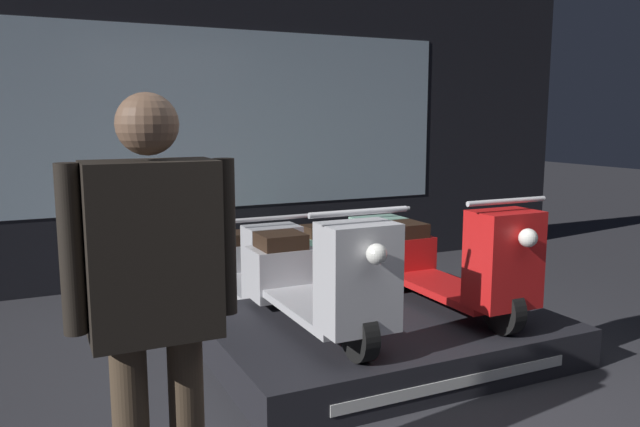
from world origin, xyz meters
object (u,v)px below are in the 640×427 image
(scooter_backrow_1, at_px, (348,256))
(person_left_browsing, at_px, (154,285))
(scooter_display_right, at_px, (449,263))
(scooter_backrow_0, at_px, (250,267))
(scooter_display_left, at_px, (317,279))

(scooter_backrow_1, distance_m, person_left_browsing, 3.53)
(scooter_display_right, xyz_separation_m, scooter_backrow_0, (-0.93, 1.49, -0.26))
(scooter_display_left, distance_m, scooter_backrow_1, 1.81)
(scooter_backrow_0, height_order, scooter_backrow_1, same)
(scooter_backrow_1, bearing_deg, person_left_browsing, -129.37)
(scooter_display_right, height_order, scooter_backrow_1, scooter_display_right)
(scooter_backrow_0, bearing_deg, scooter_display_right, -57.87)
(scooter_display_left, bearing_deg, scooter_display_right, 0.00)
(scooter_display_right, height_order, scooter_backrow_0, scooter_display_right)
(scooter_backrow_1, xyz_separation_m, person_left_browsing, (-2.20, -2.68, 0.66))
(scooter_display_left, xyz_separation_m, person_left_browsing, (-1.20, -1.20, 0.40))
(scooter_backrow_1, bearing_deg, scooter_display_left, -124.12)
(scooter_backrow_1, bearing_deg, scooter_backrow_0, 180.00)
(scooter_display_right, bearing_deg, scooter_display_left, 180.00)
(scooter_backrow_0, bearing_deg, scooter_display_left, -92.84)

